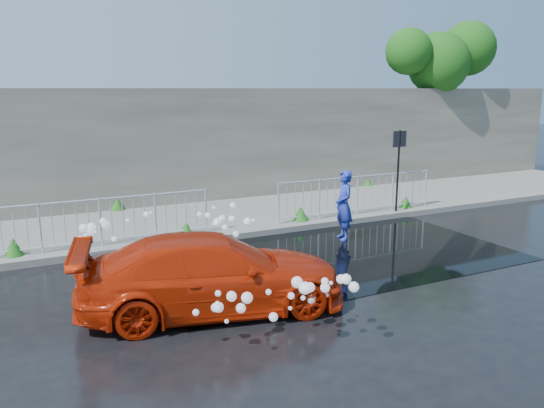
# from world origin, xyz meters

# --- Properties ---
(ground) EXTENTS (90.00, 90.00, 0.00)m
(ground) POSITION_xyz_m (0.00, 0.00, 0.00)
(ground) COLOR black
(ground) RESTS_ON ground
(pavement) EXTENTS (30.00, 4.00, 0.15)m
(pavement) POSITION_xyz_m (0.00, 5.00, 0.07)
(pavement) COLOR slate
(pavement) RESTS_ON ground
(curb) EXTENTS (30.00, 0.25, 0.16)m
(curb) POSITION_xyz_m (0.00, 3.00, 0.08)
(curb) COLOR slate
(curb) RESTS_ON ground
(retaining_wall) EXTENTS (30.00, 0.60, 3.50)m
(retaining_wall) POSITION_xyz_m (0.00, 7.20, 1.90)
(retaining_wall) COLOR #535046
(retaining_wall) RESTS_ON pavement
(puddle) EXTENTS (8.00, 5.00, 0.01)m
(puddle) POSITION_xyz_m (0.50, 1.00, 0.01)
(puddle) COLOR black
(puddle) RESTS_ON ground
(sign_post) EXTENTS (0.45, 0.06, 2.50)m
(sign_post) POSITION_xyz_m (4.20, 3.10, 1.72)
(sign_post) COLOR black
(sign_post) RESTS_ON ground
(tree) EXTENTS (4.94, 2.39, 6.27)m
(tree) POSITION_xyz_m (9.75, 7.42, 4.83)
(tree) COLOR #332114
(tree) RESTS_ON ground
(railing_left) EXTENTS (5.05, 0.05, 1.10)m
(railing_left) POSITION_xyz_m (-4.00, 3.35, 0.74)
(railing_left) COLOR silver
(railing_left) RESTS_ON pavement
(railing_right) EXTENTS (5.05, 0.05, 1.10)m
(railing_right) POSITION_xyz_m (3.00, 3.35, 0.74)
(railing_right) COLOR silver
(railing_right) RESTS_ON pavement
(weeds) EXTENTS (12.17, 3.93, 0.39)m
(weeds) POSITION_xyz_m (-0.39, 4.37, 0.33)
(weeds) COLOR #155017
(weeds) RESTS_ON pavement
(water_spray) EXTENTS (3.61, 5.72, 1.04)m
(water_spray) POSITION_xyz_m (-2.72, 0.04, 0.72)
(water_spray) COLOR white
(water_spray) RESTS_ON ground
(red_car) EXTENTS (4.68, 2.64, 1.28)m
(red_car) POSITION_xyz_m (-2.84, -0.84, 0.64)
(red_car) COLOR #B42007
(red_car) RESTS_ON ground
(person) EXTENTS (0.55, 0.70, 1.71)m
(person) POSITION_xyz_m (1.50, 1.80, 0.86)
(person) COLOR #2130A5
(person) RESTS_ON ground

